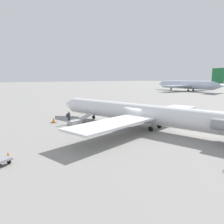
{
  "coord_description": "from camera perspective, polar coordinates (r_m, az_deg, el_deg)",
  "views": [
    {
      "loc": [
        -19.71,
        18.85,
        6.17
      ],
      "look_at": [
        3.46,
        1.52,
        1.61
      ],
      "focal_mm": 35.0,
      "sensor_mm": 36.0,
      "label": 1
    }
  ],
  "objects": [
    {
      "name": "ground_plane",
      "position": [
        27.96,
        6.77,
        -3.85
      ],
      "size": [
        600.0,
        600.0,
        0.0
      ],
      "primitive_type": "plane",
      "color": "gray"
    },
    {
      "name": "airplane_main",
      "position": [
        27.14,
        8.37,
        -0.39
      ],
      "size": [
        30.04,
        23.32,
        6.05
      ],
      "rotation": [
        0.0,
        0.0,
        0.21
      ],
      "color": "white",
      "rests_on": "ground"
    },
    {
      "name": "airplane_far_left",
      "position": [
        107.6,
        19.1,
        6.78
      ],
      "size": [
        38.24,
        28.64,
        9.97
      ],
      "rotation": [
        0.0,
        0.0,
        6.16
      ],
      "color": "silver",
      "rests_on": "ground"
    },
    {
      "name": "boarding_stairs",
      "position": [
        30.1,
        -9.05,
        -2.29
      ],
      "size": [
        1.85,
        4.13,
        1.57
      ],
      "rotation": [
        0.0,
        0.0,
        -1.36
      ],
      "color": "#B2B2B7",
      "rests_on": "ground"
    },
    {
      "name": "passenger",
      "position": [
        29.59,
        -11.22,
        -1.27
      ],
      "size": [
        0.39,
        0.56,
        1.74
      ],
      "rotation": [
        0.0,
        0.0,
        -1.36
      ],
      "color": "#23232D",
      "rests_on": "ground"
    },
    {
      "name": "traffic_cone_near_stairs",
      "position": [
        31.29,
        -15.01,
        -2.12
      ],
      "size": [
        0.64,
        0.64,
        0.7
      ],
      "color": "black",
      "rests_on": "ground"
    },
    {
      "name": "traffic_cone_near_cart",
      "position": [
        18.73,
        -25.46,
        -10.31
      ],
      "size": [
        0.53,
        0.53,
        0.58
      ],
      "color": "black",
      "rests_on": "ground"
    }
  ]
}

